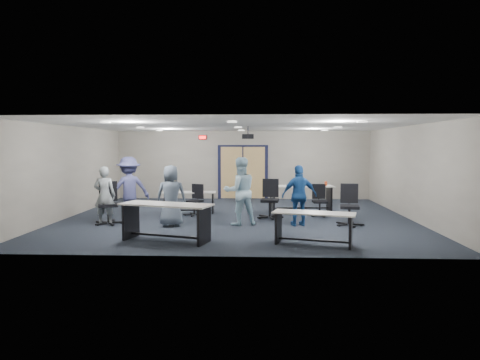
{
  "coord_description": "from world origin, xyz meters",
  "views": [
    {
      "loc": [
        0.62,
        -12.52,
        2.12
      ],
      "look_at": [
        0.09,
        -0.3,
        1.14
      ],
      "focal_mm": 32.0,
      "sensor_mm": 36.0,
      "label": 1
    }
  ],
  "objects_px": {
    "table_back_right": "(301,194)",
    "chair_loose_left": "(108,203)",
    "table_front_right": "(314,223)",
    "table_back_left": "(189,198)",
    "chair_back_d": "(320,200)",
    "person_plaid": "(171,196)",
    "chair_back_b": "(194,200)",
    "chair_loose_right": "(350,205)",
    "chair_back_c": "(270,199)",
    "person_lightblue": "(240,191)",
    "chair_back_a": "(170,200)",
    "person_navy": "(299,195)",
    "table_front_left": "(166,215)",
    "person_back": "(129,189)",
    "person_gray": "(105,195)"
  },
  "relations": [
    {
      "from": "chair_back_a",
      "to": "person_lightblue",
      "type": "height_order",
      "value": "person_lightblue"
    },
    {
      "from": "chair_loose_right",
      "to": "table_front_right",
      "type": "bearing_deg",
      "value": -110.03
    },
    {
      "from": "table_back_right",
      "to": "chair_back_b",
      "type": "xyz_separation_m",
      "value": [
        -3.34,
        -0.96,
        -0.1
      ]
    },
    {
      "from": "chair_back_a",
      "to": "chair_back_b",
      "type": "xyz_separation_m",
      "value": [
        0.76,
        -0.07,
        0.0
      ]
    },
    {
      "from": "chair_back_a",
      "to": "chair_back_b",
      "type": "height_order",
      "value": "chair_back_b"
    },
    {
      "from": "person_lightblue",
      "to": "chair_back_a",
      "type": "bearing_deg",
      "value": -53.64
    },
    {
      "from": "chair_back_a",
      "to": "chair_loose_left",
      "type": "height_order",
      "value": "chair_loose_left"
    },
    {
      "from": "chair_back_a",
      "to": "table_back_left",
      "type": "bearing_deg",
      "value": 30.0
    },
    {
      "from": "chair_loose_left",
      "to": "person_lightblue",
      "type": "distance_m",
      "value": 3.57
    },
    {
      "from": "table_back_right",
      "to": "person_back",
      "type": "height_order",
      "value": "person_back"
    },
    {
      "from": "chair_loose_right",
      "to": "chair_back_c",
      "type": "bearing_deg",
      "value": 160.96
    },
    {
      "from": "table_back_right",
      "to": "chair_loose_left",
      "type": "distance_m",
      "value": 5.98
    },
    {
      "from": "chair_loose_left",
      "to": "chair_loose_right",
      "type": "height_order",
      "value": "chair_loose_left"
    },
    {
      "from": "person_plaid",
      "to": "person_back",
      "type": "distance_m",
      "value": 1.58
    },
    {
      "from": "person_gray",
      "to": "person_plaid",
      "type": "bearing_deg",
      "value": 172.25
    },
    {
      "from": "table_front_left",
      "to": "person_back",
      "type": "height_order",
      "value": "person_back"
    },
    {
      "from": "chair_back_b",
      "to": "person_gray",
      "type": "distance_m",
      "value": 2.71
    },
    {
      "from": "table_front_right",
      "to": "person_gray",
      "type": "xyz_separation_m",
      "value": [
        -5.31,
        2.14,
        0.31
      ]
    },
    {
      "from": "person_lightblue",
      "to": "person_back",
      "type": "height_order",
      "value": "person_lightblue"
    },
    {
      "from": "chair_loose_left",
      "to": "person_gray",
      "type": "bearing_deg",
      "value": -175.68
    },
    {
      "from": "table_front_right",
      "to": "table_back_left",
      "type": "relative_size",
      "value": 1.07
    },
    {
      "from": "table_front_right",
      "to": "table_front_left",
      "type": "bearing_deg",
      "value": -168.83
    },
    {
      "from": "person_lightblue",
      "to": "chair_back_c",
      "type": "bearing_deg",
      "value": -145.85
    },
    {
      "from": "table_back_right",
      "to": "chair_back_c",
      "type": "bearing_deg",
      "value": -133.07
    },
    {
      "from": "chair_back_d",
      "to": "chair_back_b",
      "type": "bearing_deg",
      "value": 179.17
    },
    {
      "from": "chair_loose_right",
      "to": "person_gray",
      "type": "bearing_deg",
      "value": -170.43
    },
    {
      "from": "table_front_left",
      "to": "table_back_right",
      "type": "xyz_separation_m",
      "value": [
        3.44,
        4.44,
        0.0
      ]
    },
    {
      "from": "chair_back_b",
      "to": "chair_back_c",
      "type": "relative_size",
      "value": 0.83
    },
    {
      "from": "table_front_left",
      "to": "chair_back_d",
      "type": "relative_size",
      "value": 2.26
    },
    {
      "from": "chair_back_c",
      "to": "chair_loose_right",
      "type": "xyz_separation_m",
      "value": [
        2.08,
        -1.09,
        -0.02
      ]
    },
    {
      "from": "table_back_right",
      "to": "chair_back_c",
      "type": "distance_m",
      "value": 1.71
    },
    {
      "from": "person_plaid",
      "to": "chair_loose_right",
      "type": "bearing_deg",
      "value": 177.63
    },
    {
      "from": "table_back_right",
      "to": "chair_back_d",
      "type": "height_order",
      "value": "table_back_right"
    },
    {
      "from": "chair_back_d",
      "to": "table_front_right",
      "type": "bearing_deg",
      "value": -101.5
    },
    {
      "from": "table_back_left",
      "to": "person_gray",
      "type": "xyz_separation_m",
      "value": [
        -1.95,
        -2.05,
        0.32
      ]
    },
    {
      "from": "person_gray",
      "to": "chair_back_c",
      "type": "bearing_deg",
      "value": -167.47
    },
    {
      "from": "person_lightblue",
      "to": "chair_back_b",
      "type": "bearing_deg",
      "value": -64.05
    },
    {
      "from": "person_navy",
      "to": "person_plaid",
      "type": "bearing_deg",
      "value": -7.2
    },
    {
      "from": "chair_back_b",
      "to": "person_gray",
      "type": "height_order",
      "value": "person_gray"
    },
    {
      "from": "chair_back_d",
      "to": "person_plaid",
      "type": "relative_size",
      "value": 0.59
    },
    {
      "from": "table_front_right",
      "to": "chair_back_d",
      "type": "bearing_deg",
      "value": 95.28
    },
    {
      "from": "chair_back_c",
      "to": "chair_loose_right",
      "type": "distance_m",
      "value": 2.35
    },
    {
      "from": "person_back",
      "to": "table_back_right",
      "type": "bearing_deg",
      "value": 171.17
    },
    {
      "from": "table_back_left",
      "to": "person_navy",
      "type": "bearing_deg",
      "value": -35.15
    },
    {
      "from": "chair_back_d",
      "to": "chair_loose_right",
      "type": "xyz_separation_m",
      "value": [
        0.56,
        -1.53,
        0.07
      ]
    },
    {
      "from": "person_back",
      "to": "table_back_left",
      "type": "bearing_deg",
      "value": -165.55
    },
    {
      "from": "chair_loose_right",
      "to": "person_back",
      "type": "relative_size",
      "value": 0.61
    },
    {
      "from": "person_gray",
      "to": "person_plaid",
      "type": "xyz_separation_m",
      "value": [
        1.84,
        -0.17,
        0.02
      ]
    },
    {
      "from": "table_front_left",
      "to": "chair_back_a",
      "type": "distance_m",
      "value": 3.62
    },
    {
      "from": "chair_back_c",
      "to": "person_plaid",
      "type": "bearing_deg",
      "value": -146.3
    }
  ]
}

